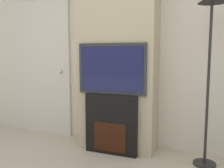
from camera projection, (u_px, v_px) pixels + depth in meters
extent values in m
cube|color=silver|center=(123.00, 46.00, 3.37)|extent=(6.00, 0.06, 2.70)
cube|color=#BCAD8E|center=(118.00, 45.00, 3.17)|extent=(1.01, 0.38, 2.70)
cube|color=black|center=(112.00, 124.00, 3.11)|extent=(0.67, 0.14, 0.75)
cube|color=#33160A|center=(110.00, 137.00, 3.06)|extent=(0.42, 0.01, 0.36)
cube|color=#2D2D33|center=(112.00, 69.00, 3.03)|extent=(0.87, 0.06, 0.62)
cube|color=#191E4C|center=(111.00, 69.00, 3.00)|extent=(0.80, 0.01, 0.54)
cylinder|color=#262628|center=(204.00, 164.00, 2.81)|extent=(0.25, 0.25, 0.03)
cylinder|color=#262628|center=(208.00, 86.00, 2.71)|extent=(0.03, 0.03, 1.75)
cube|color=silver|center=(45.00, 68.00, 3.83)|extent=(0.88, 0.04, 2.04)
sphere|color=silver|center=(61.00, 72.00, 3.68)|extent=(0.06, 0.06, 0.06)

